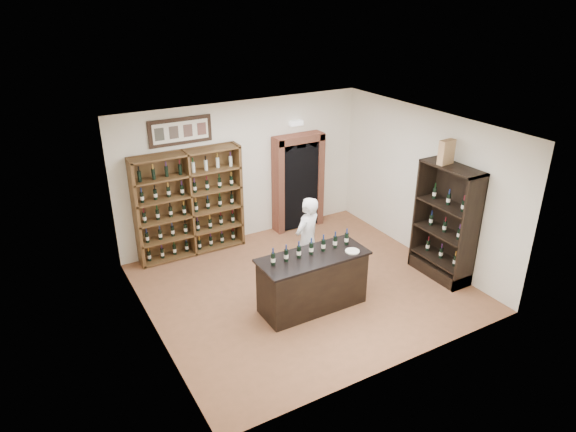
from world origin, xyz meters
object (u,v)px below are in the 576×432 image
(tasting_counter, at_px, (313,282))
(counter_bottle_0, at_px, (273,259))
(wine_shelf, at_px, (189,203))
(shopkeeper, at_px, (307,240))
(wine_crate, at_px, (446,152))
(side_cabinet, at_px, (444,239))

(tasting_counter, bearing_deg, counter_bottle_0, 174.96)
(wine_shelf, height_order, shopkeeper, wine_shelf)
(wine_crate, bearing_deg, wine_shelf, 134.83)
(tasting_counter, relative_size, side_cabinet, 0.85)
(tasting_counter, xyz_separation_m, shopkeeper, (0.38, 0.81, 0.34))
(counter_bottle_0, height_order, shopkeeper, shopkeeper)
(tasting_counter, distance_m, wine_crate, 3.28)
(counter_bottle_0, bearing_deg, wine_shelf, 97.54)
(wine_shelf, height_order, side_cabinet, same)
(side_cabinet, bearing_deg, tasting_counter, 173.72)
(shopkeeper, bearing_deg, side_cabinet, 133.50)
(wine_shelf, bearing_deg, side_cabinet, -40.21)
(shopkeeper, bearing_deg, wine_crate, 136.10)
(counter_bottle_0, relative_size, side_cabinet, 0.14)
(wine_shelf, height_order, wine_crate, wine_crate)
(counter_bottle_0, distance_m, wine_crate, 3.62)
(wine_shelf, xyz_separation_m, side_cabinet, (3.82, -3.23, -0.35))
(wine_crate, bearing_deg, counter_bottle_0, 170.69)
(tasting_counter, relative_size, shopkeeper, 1.13)
(counter_bottle_0, xyz_separation_m, wine_crate, (3.37, -0.21, 1.31))
(shopkeeper, distance_m, wine_crate, 2.92)
(wine_shelf, height_order, counter_bottle_0, wine_shelf)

